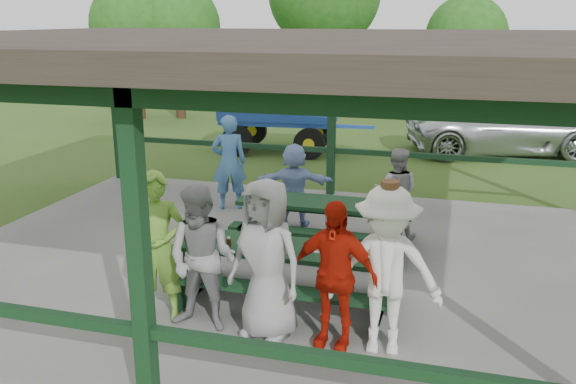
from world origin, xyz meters
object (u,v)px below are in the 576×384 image
(contestant_grey_mid, at_px, (266,260))
(farm_trailer, at_px, (279,125))
(picnic_table_far, at_px, (323,218))
(pickup_truck, at_px, (505,127))
(contestant_red, at_px, (333,275))
(contestant_white_fedora, at_px, (386,271))
(picnic_table_near, at_px, (286,267))
(contestant_grey_left, at_px, (202,259))
(spectator_grey, at_px, (396,193))
(contestant_green, at_px, (158,247))
(spectator_lblue, at_px, (294,185))
(spectator_blue, at_px, (229,162))

(contestant_grey_mid, height_order, farm_trailer, contestant_grey_mid)
(picnic_table_far, bearing_deg, contestant_grey_mid, -90.14)
(contestant_grey_mid, bearing_deg, pickup_truck, 90.99)
(picnic_table_far, height_order, pickup_truck, pickup_truck)
(picnic_table_far, distance_m, contestant_red, 2.96)
(contestant_white_fedora, relative_size, farm_trailer, 0.45)
(picnic_table_near, relative_size, contestant_grey_left, 1.61)
(spectator_grey, bearing_deg, contestant_green, 56.37)
(contestant_grey_mid, distance_m, spectator_lblue, 3.82)
(picnic_table_near, xyz_separation_m, farm_trailer, (-2.80, 9.09, 0.14))
(contestant_white_fedora, bearing_deg, contestant_red, 178.32)
(contestant_grey_left, distance_m, contestant_white_fedora, 2.04)
(spectator_blue, bearing_deg, spectator_lblue, 132.83)
(picnic_table_far, relative_size, contestant_white_fedora, 1.38)
(pickup_truck, xyz_separation_m, farm_trailer, (-5.92, -1.43, 0.01))
(contestant_grey_mid, bearing_deg, contestant_grey_left, -161.12)
(picnic_table_near, bearing_deg, contestant_grey_mid, -88.66)
(contestant_grey_mid, bearing_deg, farm_trailer, 122.12)
(contestant_grey_left, bearing_deg, contestant_red, 3.28)
(picnic_table_far, height_order, contestant_grey_left, contestant_grey_left)
(contestant_grey_mid, distance_m, spectator_grey, 3.80)
(farm_trailer, bearing_deg, contestant_white_fedora, -71.72)
(contestant_grey_mid, distance_m, spectator_blue, 4.84)
(contestant_grey_left, distance_m, contestant_red, 1.49)
(contestant_red, xyz_separation_m, farm_trailer, (-3.56, 9.93, -0.20))
(contestant_grey_left, height_order, spectator_grey, contestant_grey_left)
(picnic_table_far, distance_m, contestant_white_fedora, 3.12)
(contestant_red, height_order, contestant_white_fedora, contestant_white_fedora)
(contestant_green, height_order, contestant_white_fedora, contestant_white_fedora)
(picnic_table_far, height_order, farm_trailer, farm_trailer)
(picnic_table_far, distance_m, contestant_green, 3.13)
(contestant_white_fedora, height_order, pickup_truck, contestant_white_fedora)
(contestant_red, bearing_deg, spectator_lblue, 119.08)
(spectator_lblue, distance_m, spectator_grey, 1.73)
(picnic_table_far, xyz_separation_m, farm_trailer, (-2.82, 7.09, 0.15))
(contestant_white_fedora, bearing_deg, spectator_grey, 89.57)
(spectator_blue, distance_m, farm_trailer, 5.62)
(picnic_table_far, relative_size, contestant_grey_mid, 1.43)
(contestant_green, relative_size, contestant_grey_mid, 0.99)
(picnic_table_near, bearing_deg, picnic_table_far, 89.24)
(picnic_table_near, xyz_separation_m, contestant_red, (0.77, -0.84, 0.35))
(spectator_grey, bearing_deg, contestant_white_fedora, 93.65)
(farm_trailer, bearing_deg, contestant_grey_left, -82.54)
(picnic_table_far, relative_size, spectator_blue, 1.47)
(pickup_truck, bearing_deg, spectator_lblue, 137.23)
(spectator_blue, distance_m, spectator_grey, 3.22)
(spectator_grey, relative_size, farm_trailer, 0.35)
(picnic_table_near, bearing_deg, contestant_grey_left, -129.83)
(contestant_green, distance_m, contestant_grey_mid, 1.32)
(picnic_table_near, xyz_separation_m, contestant_white_fedora, (1.32, -0.81, 0.44))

